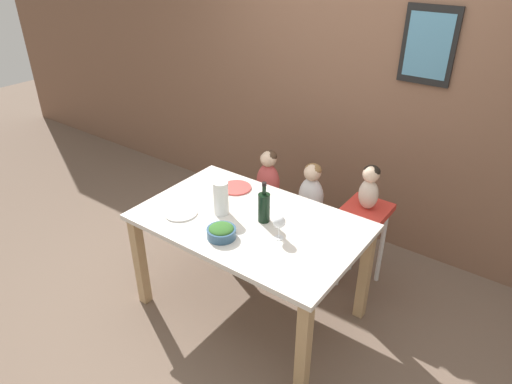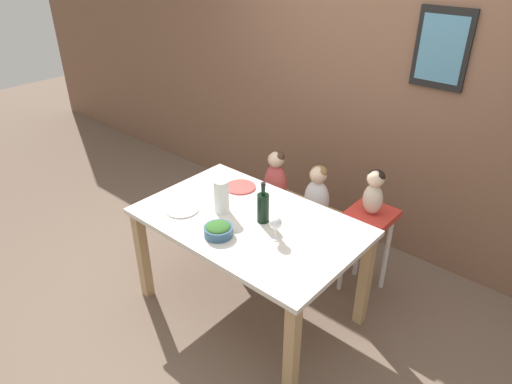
% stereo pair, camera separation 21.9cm
% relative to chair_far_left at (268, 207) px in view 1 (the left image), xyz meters
% --- Properties ---
extents(ground_plane, '(14.00, 14.00, 0.00)m').
position_rel_chair_far_left_xyz_m(ground_plane, '(0.36, -0.73, -0.39)').
color(ground_plane, '#705B4C').
extents(wall_back, '(10.00, 0.09, 2.70)m').
position_rel_chair_far_left_xyz_m(wall_back, '(0.36, 0.69, 0.96)').
color(wall_back, brown).
rests_on(wall_back, ground_plane).
extents(dining_table, '(1.49, 0.94, 0.78)m').
position_rel_chair_far_left_xyz_m(dining_table, '(0.36, -0.73, 0.28)').
color(dining_table, silver).
rests_on(dining_table, ground_plane).
extents(chair_far_left, '(0.37, 0.43, 0.46)m').
position_rel_chair_far_left_xyz_m(chair_far_left, '(0.00, 0.00, 0.00)').
color(chair_far_left, silver).
rests_on(chair_far_left, ground_plane).
extents(chair_far_center, '(0.37, 0.43, 0.46)m').
position_rel_chair_far_left_xyz_m(chair_far_center, '(0.41, 0.00, 0.00)').
color(chair_far_center, silver).
rests_on(chair_far_center, ground_plane).
extents(chair_right_highchair, '(0.32, 0.37, 0.69)m').
position_rel_chair_far_left_xyz_m(chair_right_highchair, '(0.87, 0.00, 0.15)').
color(chair_right_highchair, silver).
rests_on(chair_right_highchair, ground_plane).
extents(person_child_left, '(0.21, 0.16, 0.45)m').
position_rel_chair_far_left_xyz_m(person_child_left, '(-0.00, 0.00, 0.30)').
color(person_child_left, '#C64C4C').
rests_on(person_child_left, chair_far_left).
extents(person_child_center, '(0.21, 0.16, 0.45)m').
position_rel_chair_far_left_xyz_m(person_child_center, '(0.41, 0.00, 0.30)').
color(person_child_center, silver).
rests_on(person_child_center, chair_far_center).
extents(person_baby_right, '(0.14, 0.13, 0.34)m').
position_rel_chair_far_left_xyz_m(person_baby_right, '(0.87, 0.00, 0.50)').
color(person_baby_right, beige).
rests_on(person_baby_right, chair_right_highchair).
extents(wine_bottle, '(0.08, 0.08, 0.29)m').
position_rel_chair_far_left_xyz_m(wine_bottle, '(0.44, -0.68, 0.50)').
color(wine_bottle, black).
rests_on(wine_bottle, dining_table).
extents(paper_towel_roll, '(0.10, 0.10, 0.24)m').
position_rel_chair_far_left_xyz_m(paper_towel_roll, '(0.15, -0.77, 0.51)').
color(paper_towel_roll, white).
rests_on(paper_towel_roll, dining_table).
extents(wine_glass_near, '(0.08, 0.08, 0.16)m').
position_rel_chair_far_left_xyz_m(wine_glass_near, '(0.63, -0.79, 0.50)').
color(wine_glass_near, white).
rests_on(wine_glass_near, dining_table).
extents(salad_bowl_large, '(0.18, 0.18, 0.08)m').
position_rel_chair_far_left_xyz_m(salad_bowl_large, '(0.33, -0.99, 0.43)').
color(salad_bowl_large, '#335675').
rests_on(salad_bowl_large, dining_table).
extents(dinner_plate_front_left, '(0.23, 0.23, 0.01)m').
position_rel_chair_far_left_xyz_m(dinner_plate_front_left, '(-0.07, -0.94, 0.39)').
color(dinner_plate_front_left, silver).
rests_on(dinner_plate_front_left, dining_table).
extents(dinner_plate_back_left, '(0.23, 0.23, 0.01)m').
position_rel_chair_far_left_xyz_m(dinner_plate_back_left, '(0.02, -0.45, 0.39)').
color(dinner_plate_back_left, '#D14C47').
rests_on(dinner_plate_back_left, dining_table).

